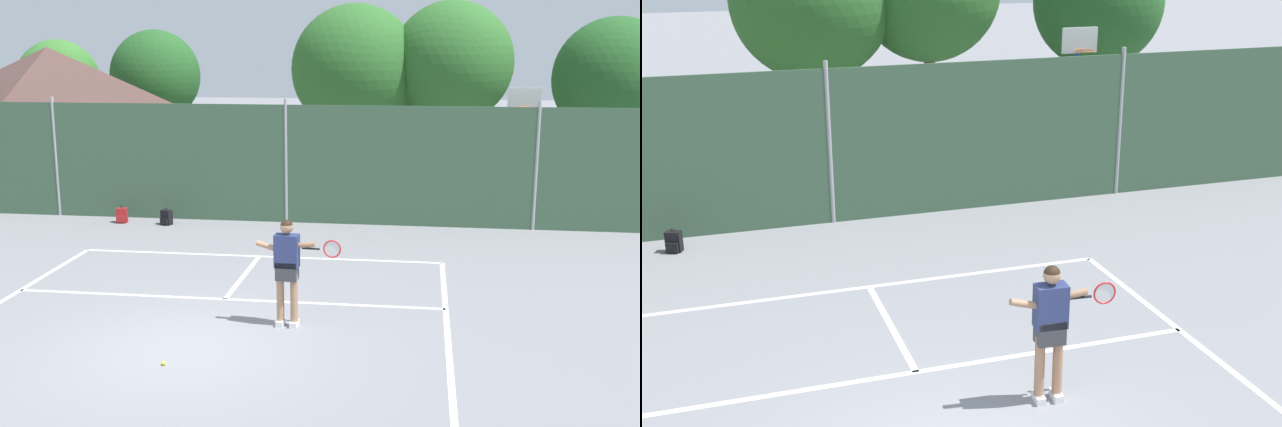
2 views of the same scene
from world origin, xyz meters
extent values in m
plane|color=gray|center=(0.00, 0.00, 0.00)|extent=(120.00, 120.00, 0.00)
cube|color=white|center=(0.00, 5.50, 0.00)|extent=(8.20, 0.10, 0.01)
cube|color=white|center=(4.10, 0.00, 0.00)|extent=(0.10, 11.00, 0.01)
cube|color=white|center=(0.00, 2.48, 0.00)|extent=(8.20, 0.10, 0.01)
cube|color=white|center=(0.00, 3.96, 0.00)|extent=(0.10, 2.97, 0.01)
cube|color=#38563D|center=(0.00, 9.00, 1.58)|extent=(26.00, 0.05, 3.17)
cylinder|color=#99999E|center=(-6.50, 9.00, 1.66)|extent=(0.09, 0.09, 3.32)
cylinder|color=#99999E|center=(0.00, 9.00, 1.66)|extent=(0.09, 0.09, 3.32)
cylinder|color=#99999E|center=(6.50, 9.00, 1.66)|extent=(0.09, 0.09, 3.32)
cylinder|color=#284CB2|center=(6.35, 10.99, 1.52)|extent=(0.12, 0.12, 3.05)
cube|color=white|center=(6.35, 10.89, 3.25)|extent=(0.90, 0.06, 0.60)
torus|color=#D85919|center=(6.35, 10.62, 3.03)|extent=(0.48, 0.48, 0.02)
cube|color=silver|center=(-8.54, 12.87, 1.43)|extent=(5.53, 4.34, 2.86)
pyramid|color=#513833|center=(-8.54, 12.87, 3.76)|extent=(5.97, 4.69, 1.80)
cylinder|color=brown|center=(-10.60, 17.65, 0.97)|extent=(0.36, 0.36, 1.94)
ellipsoid|color=#38752D|center=(-10.60, 17.65, 3.32)|extent=(3.25, 2.93, 3.25)
cylinder|color=brown|center=(-6.64, 17.65, 1.06)|extent=(0.36, 0.36, 2.11)
ellipsoid|color=#235623|center=(-6.64, 17.65, 3.58)|extent=(3.46, 3.11, 3.46)
cylinder|color=brown|center=(1.05, 17.65, 0.92)|extent=(0.36, 0.36, 1.83)
ellipsoid|color=#2D6628|center=(1.05, 17.65, 3.85)|extent=(4.74, 4.27, 4.74)
cylinder|color=brown|center=(4.56, 17.65, 1.11)|extent=(0.36, 0.36, 2.21)
ellipsoid|color=#2D6628|center=(4.56, 17.65, 4.10)|extent=(4.43, 3.99, 4.43)
cylinder|color=brown|center=(10.27, 17.65, 0.87)|extent=(0.36, 0.36, 1.73)
ellipsoid|color=#235623|center=(10.27, 17.65, 3.56)|extent=(4.31, 3.88, 4.31)
cube|color=silver|center=(1.29, 1.27, 0.05)|extent=(0.14, 0.27, 0.10)
cube|color=silver|center=(1.53, 1.26, 0.05)|extent=(0.14, 0.27, 0.10)
cylinder|color=#A37556|center=(1.29, 1.27, 0.51)|extent=(0.13, 0.13, 0.82)
cylinder|color=#A37556|center=(1.53, 1.26, 0.51)|extent=(0.13, 0.13, 0.82)
cube|color=#38383D|center=(1.41, 1.27, 0.98)|extent=(0.38, 0.27, 0.32)
cube|color=navy|center=(1.41, 1.27, 1.32)|extent=(0.42, 0.27, 0.56)
sphere|color=#A37556|center=(1.41, 1.27, 1.73)|extent=(0.22, 0.22, 0.22)
sphere|color=black|center=(1.41, 1.27, 1.75)|extent=(0.21, 0.21, 0.21)
cylinder|color=#A37556|center=(1.61, 1.28, 1.42)|extent=(0.56, 0.13, 0.17)
cylinder|color=#A37556|center=(1.13, 1.29, 1.37)|extent=(0.51, 0.13, 0.22)
cylinder|color=black|center=(1.81, 1.29, 1.37)|extent=(0.30, 0.06, 0.04)
torus|color=red|center=(2.17, 1.31, 1.37)|extent=(0.30, 0.05, 0.30)
cylinder|color=silver|center=(2.17, 1.31, 1.37)|extent=(0.26, 0.03, 0.26)
sphere|color=#CCE033|center=(-0.13, -0.60, 0.03)|extent=(0.07, 0.07, 0.07)
cube|color=maroon|center=(-4.40, 8.34, 0.20)|extent=(0.30, 0.22, 0.40)
cube|color=maroon|center=(-4.38, 8.22, 0.12)|extent=(0.23, 0.09, 0.18)
torus|color=black|center=(-4.40, 8.34, 0.42)|extent=(0.09, 0.03, 0.09)
cube|color=black|center=(-3.12, 8.25, 0.20)|extent=(0.33, 0.27, 0.40)
cube|color=black|center=(-3.16, 8.14, 0.12)|extent=(0.23, 0.14, 0.18)
torus|color=black|center=(-3.12, 8.25, 0.42)|extent=(0.09, 0.05, 0.09)
camera|label=1|loc=(3.60, -10.72, 4.63)|focal=42.53mm
camera|label=2|loc=(-2.53, -7.26, 5.68)|focal=46.79mm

